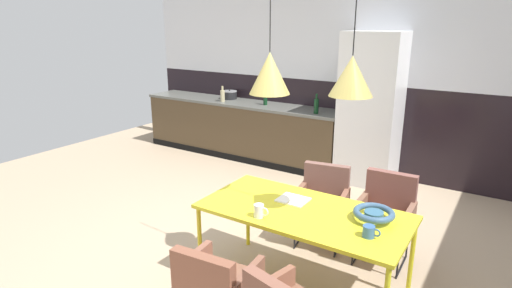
% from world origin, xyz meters
% --- Properties ---
extents(ground_plane, '(9.21, 9.21, 0.00)m').
position_xyz_m(ground_plane, '(0.00, 0.00, 0.00)').
color(ground_plane, tan).
extents(back_wall_splashback_dark, '(7.09, 0.12, 1.30)m').
position_xyz_m(back_wall_splashback_dark, '(0.00, 2.93, 0.65)').
color(back_wall_splashback_dark, black).
rests_on(back_wall_splashback_dark, ground).
extents(back_wall_panel_upper, '(7.09, 0.12, 1.30)m').
position_xyz_m(back_wall_panel_upper, '(0.00, 2.93, 1.95)').
color(back_wall_panel_upper, silver).
rests_on(back_wall_panel_upper, back_wall_splashback_dark).
extents(kitchen_counter, '(3.49, 0.63, 0.91)m').
position_xyz_m(kitchen_counter, '(-1.67, 2.57, 0.45)').
color(kitchen_counter, '#493925').
rests_on(kitchen_counter, ground).
extents(refrigerator_column, '(0.75, 0.60, 2.03)m').
position_xyz_m(refrigerator_column, '(0.46, 2.57, 1.02)').
color(refrigerator_column, silver).
rests_on(refrigerator_column, ground).
extents(dining_table, '(1.64, 0.81, 0.73)m').
position_xyz_m(dining_table, '(0.82, -0.12, 0.68)').
color(dining_table, yellow).
rests_on(dining_table, ground).
extents(armchair_far_side, '(0.55, 0.54, 0.78)m').
position_xyz_m(armchair_far_side, '(0.62, 0.73, 0.49)').
color(armchair_far_side, brown).
rests_on(armchair_far_side, ground).
extents(armchair_corner_seat, '(0.50, 0.48, 0.82)m').
position_xyz_m(armchair_corner_seat, '(1.24, 0.74, 0.52)').
color(armchair_corner_seat, brown).
rests_on(armchair_corner_seat, ground).
extents(armchair_facing_counter, '(0.52, 0.51, 0.74)m').
position_xyz_m(armchair_facing_counter, '(0.58, -0.96, 0.49)').
color(armchair_facing_counter, brown).
rests_on(armchair_facing_counter, ground).
extents(fruit_bowl, '(0.31, 0.31, 0.08)m').
position_xyz_m(fruit_bowl, '(1.34, 0.01, 0.78)').
color(fruit_bowl, '#33607F').
rests_on(fruit_bowl, dining_table).
extents(open_book, '(0.24, 0.22, 0.02)m').
position_xyz_m(open_book, '(0.66, -0.00, 0.73)').
color(open_book, white).
rests_on(open_book, dining_table).
extents(mug_glass_clear, '(0.12, 0.08, 0.10)m').
position_xyz_m(mug_glass_clear, '(0.59, -0.41, 0.78)').
color(mug_glass_clear, white).
rests_on(mug_glass_clear, dining_table).
extents(mug_wide_latte, '(0.13, 0.08, 0.08)m').
position_xyz_m(mug_wide_latte, '(1.39, -0.26, 0.77)').
color(mug_wide_latte, '#335B93').
rests_on(mug_wide_latte, dining_table).
extents(cooking_pot, '(0.25, 0.25, 0.16)m').
position_xyz_m(cooking_pot, '(-1.96, 2.68, 0.97)').
color(cooking_pot, black).
rests_on(cooking_pot, kitchen_counter).
extents(bottle_wine_green, '(0.06, 0.06, 0.28)m').
position_xyz_m(bottle_wine_green, '(-1.19, 2.57, 1.02)').
color(bottle_wine_green, '#0F3319').
rests_on(bottle_wine_green, kitchen_counter).
extents(bottle_spice_small, '(0.07, 0.07, 0.25)m').
position_xyz_m(bottle_spice_small, '(-1.92, 2.44, 1.00)').
color(bottle_spice_small, tan).
rests_on(bottle_spice_small, kitchen_counter).
extents(bottle_oil_tall, '(0.07, 0.07, 0.28)m').
position_xyz_m(bottle_oil_tall, '(-0.27, 2.43, 1.02)').
color(bottle_oil_tall, '#0F3319').
rests_on(bottle_oil_tall, kitchen_counter).
extents(pendant_lamp_over_table_near, '(0.31, 0.31, 0.93)m').
position_xyz_m(pendant_lamp_over_table_near, '(0.49, -0.12, 1.78)').
color(pendant_lamp_over_table_near, black).
extents(pendant_lamp_over_table_far, '(0.30, 0.30, 0.89)m').
position_xyz_m(pendant_lamp_over_table_far, '(1.15, -0.14, 1.81)').
color(pendant_lamp_over_table_far, black).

